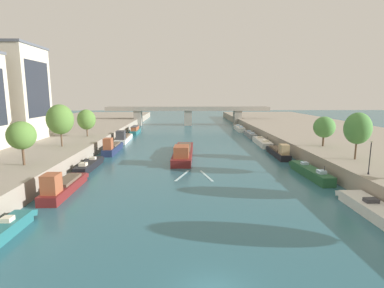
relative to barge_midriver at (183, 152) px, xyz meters
name	(u,v)px	position (x,y,z in m)	size (l,w,h in m)	color
quay_left	(35,140)	(-35.29, 15.17, 0.27)	(36.00, 170.00, 2.53)	gray
quay_right	(342,138)	(38.90, 15.17, 0.27)	(36.00, 170.00, 2.53)	gray
barge_midriver	(183,152)	(0.00, 0.00, 0.00)	(4.34, 19.81, 3.24)	maroon
wake_behind_barge	(194,176)	(1.64, -12.98, -0.98)	(5.59, 6.04, 0.03)	#A0CCD6
moored_boat_left_gap_after	(63,186)	(-14.70, -20.46, -0.03)	(2.31, 11.34, 3.30)	maroon
moored_boat_left_far	(90,165)	(-15.32, -8.15, -0.38)	(2.18, 10.15, 2.25)	black
moored_boat_left_second	(112,148)	(-14.72, 5.22, 0.04)	(2.13, 11.40, 3.47)	#1E284C
moored_boat_left_upstream	(123,138)	(-15.31, 19.92, -0.07)	(3.09, 13.66, 3.19)	silver
moored_boat_left_midway	(135,130)	(-14.69, 35.07, -0.02)	(2.07, 10.50, 2.33)	#23666B
moored_boat_right_near	(310,172)	(18.78, -13.87, -0.30)	(2.31, 11.60, 2.42)	#235633
moored_boat_right_end	(279,152)	(18.56, 0.33, -0.10)	(2.34, 11.63, 2.96)	black
moored_boat_right_downstream	(262,142)	(18.83, 13.71, -0.32)	(2.76, 12.68, 2.38)	silver
moored_boat_right_far	(250,134)	(19.05, 27.61, -0.37)	(2.16, 11.60, 2.27)	gray
moored_boat_right_midway	(239,128)	(18.53, 41.56, -0.28)	(2.03, 12.03, 2.45)	silver
tree_left_nearest	(21,136)	(-21.60, -15.92, 5.59)	(3.70, 3.70, 5.96)	brown
tree_left_midway	(60,119)	(-22.27, -1.44, 6.49)	(4.74, 4.74, 7.67)	brown
tree_left_end_of_row	(86,120)	(-21.71, 11.44, 5.34)	(3.98, 3.98, 6.07)	brown
tree_right_midway	(358,128)	(25.37, -13.71, 6.13)	(3.79, 3.79, 6.91)	brown
tree_right_distant	(324,127)	(25.80, -2.57, 5.06)	(3.81, 3.81, 5.46)	brown
lamppost_right_bank	(370,156)	(22.30, -21.87, 3.83)	(0.28, 0.28, 4.14)	black
building_left_far_end	(5,93)	(-36.87, 7.77, 11.29)	(14.09, 12.38, 19.47)	beige
bridge_far	(188,113)	(1.81, 58.44, 3.54)	(62.19, 4.40, 7.08)	#9E998E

